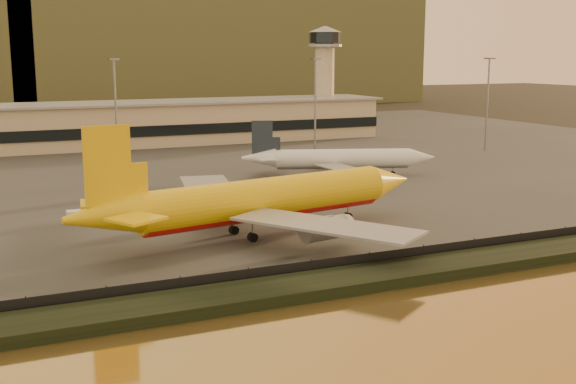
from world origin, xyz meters
The scene contains 11 objects.
ground centered at (0.00, 0.00, 0.00)m, with size 900.00×900.00×0.00m, color black.
embankment centered at (0.00, -17.00, 0.70)m, with size 320.00×7.00×1.40m, color black.
tarmac centered at (0.00, 95.00, 0.10)m, with size 320.00×220.00×0.20m, color #2D2D2D.
perimeter_fence centered at (0.00, -13.00, 1.30)m, with size 300.00×0.05×2.20m, color black.
terminal_building centered at (-14.52, 125.55, 6.25)m, with size 202.00×25.00×12.60m.
control_tower centered at (70.00, 131.00, 21.66)m, with size 11.20×11.20×35.50m.
apron_light_masts centered at (15.00, 75.00, 15.70)m, with size 152.20×12.20×25.40m.
dhl_cargo_jet centered at (-3.35, 9.03, 5.42)m, with size 58.42×56.47×17.49m.
white_narrowbody_jet centered at (32.30, 50.77, 3.87)m, with size 41.47×39.30×12.29m.
gse_vehicle_yellow centered at (1.00, 22.44, 1.16)m, with size 4.28×1.92×1.92m, color gold.
gse_vehicle_white centered at (-26.25, 28.39, 1.19)m, with size 4.41×1.98×1.98m, color silver.
Camera 1 is at (-42.60, -86.83, 26.40)m, focal length 45.00 mm.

